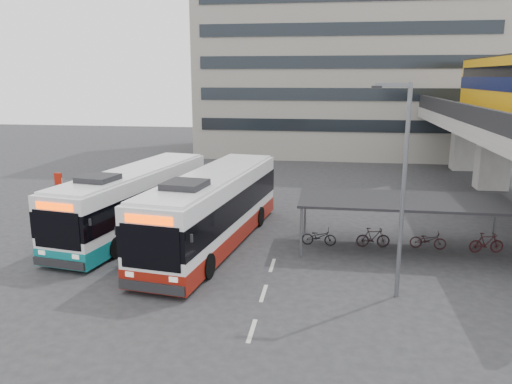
# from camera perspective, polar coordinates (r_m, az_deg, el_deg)

# --- Properties ---
(ground) EXTENTS (120.00, 120.00, 0.00)m
(ground) POSITION_cam_1_polar(r_m,az_deg,el_deg) (23.10, -4.36, -8.02)
(ground) COLOR #28282B
(ground) RESTS_ON ground
(bike_shelter) EXTENTS (10.00, 4.00, 2.54)m
(bike_shelter) POSITION_cam_1_polar(r_m,az_deg,el_deg) (25.16, 16.33, -2.81)
(bike_shelter) COLOR #595B60
(bike_shelter) RESTS_ON ground
(office_block) EXTENTS (30.00, 15.00, 25.00)m
(office_block) POSITION_cam_1_polar(r_m,az_deg,el_deg) (57.16, 9.97, 17.13)
(office_block) COLOR gray
(office_block) RESTS_ON ground
(road_markings) EXTENTS (0.15, 7.60, 0.01)m
(road_markings) POSITION_cam_1_polar(r_m,az_deg,el_deg) (19.96, 0.87, -11.49)
(road_markings) COLOR beige
(road_markings) RESTS_ON ground
(bus_main) EXTENTS (4.64, 13.49, 3.91)m
(bus_main) POSITION_cam_1_polar(r_m,az_deg,el_deg) (24.99, -4.90, -2.00)
(bus_main) COLOR white
(bus_main) RESTS_ON ground
(bus_teal) EXTENTS (4.75, 12.80, 3.70)m
(bus_teal) POSITION_cam_1_polar(r_m,az_deg,el_deg) (27.79, -13.67, -0.99)
(bus_teal) COLOR white
(bus_teal) RESTS_ON ground
(pedestrian) EXTENTS (0.75, 0.81, 1.86)m
(pedestrian) POSITION_cam_1_polar(r_m,az_deg,el_deg) (23.35, -12.67, -5.65)
(pedestrian) COLOR black
(pedestrian) RESTS_ON ground
(lamp_post) EXTENTS (1.43, 0.21, 8.10)m
(lamp_post) POSITION_cam_1_polar(r_m,az_deg,el_deg) (19.02, 16.27, 1.38)
(lamp_post) COLOR #595B60
(lamp_post) RESTS_ON ground
(sign_totem_north) EXTENTS (0.51, 0.16, 2.34)m
(sign_totem_north) POSITION_cam_1_polar(r_m,az_deg,el_deg) (34.12, -21.56, 0.18)
(sign_totem_north) COLOR #AB190A
(sign_totem_north) RESTS_ON ground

